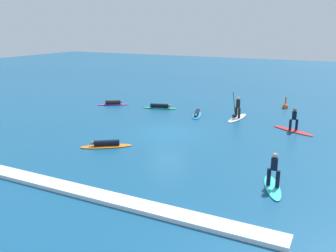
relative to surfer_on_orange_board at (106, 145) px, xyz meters
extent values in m
plane|color=navy|center=(2.04, 4.30, -0.15)|extent=(120.00, 120.00, 0.00)
ellipsoid|color=orange|center=(0.00, 0.00, -0.10)|extent=(2.97, 2.43, 0.09)
cylinder|color=black|center=(0.04, 0.03, 0.11)|extent=(1.44, 1.16, 0.34)
sphere|color=#A37556|center=(-0.68, -0.48, 0.13)|extent=(0.29, 0.29, 0.21)
ellipsoid|color=#33C6CC|center=(10.17, -1.37, -0.10)|extent=(1.54, 2.84, 0.09)
cylinder|color=black|center=(10.38, -1.42, 0.34)|extent=(0.23, 0.23, 0.79)
cylinder|color=black|center=(9.97, -1.33, 0.34)|extent=(0.23, 0.23, 0.79)
cylinder|color=black|center=(10.17, -1.37, 1.02)|extent=(0.38, 0.38, 0.57)
sphere|color=tan|center=(10.17, -1.37, 1.42)|extent=(0.28, 0.28, 0.22)
ellipsoid|color=red|center=(9.60, 8.62, -0.11)|extent=(3.18, 2.13, 0.08)
cylinder|color=black|center=(9.80, 8.74, 0.31)|extent=(0.24, 0.24, 0.76)
cylinder|color=black|center=(9.41, 8.51, 0.31)|extent=(0.24, 0.24, 0.76)
cylinder|color=black|center=(9.60, 8.62, 0.97)|extent=(0.42, 0.42, 0.56)
sphere|color=brown|center=(9.60, 8.62, 1.38)|extent=(0.35, 0.35, 0.25)
ellipsoid|color=#1E8CD1|center=(1.92, 9.79, -0.10)|extent=(1.41, 2.73, 0.09)
cylinder|color=black|center=(1.90, 9.84, 0.10)|extent=(0.74, 1.57, 0.32)
sphere|color=tan|center=(2.15, 8.99, 0.12)|extent=(0.26, 0.26, 0.21)
ellipsoid|color=#23B266|center=(-2.00, 10.76, -0.10)|extent=(3.09, 1.51, 0.09)
cylinder|color=black|center=(-2.04, 10.75, 0.12)|extent=(1.61, 0.78, 0.34)
sphere|color=#A37556|center=(-1.17, 11.01, 0.14)|extent=(0.32, 0.32, 0.26)
ellipsoid|color=white|center=(5.13, 10.38, -0.10)|extent=(1.05, 3.33, 0.09)
cylinder|color=black|center=(4.97, 10.49, 0.33)|extent=(0.21, 0.21, 0.78)
cylinder|color=black|center=(5.29, 10.26, 0.33)|extent=(0.21, 0.21, 0.78)
cylinder|color=black|center=(5.13, 10.38, 1.05)|extent=(0.34, 0.34, 0.65)
sphere|color=beige|center=(5.13, 10.38, 1.47)|extent=(0.22, 0.22, 0.20)
cylinder|color=black|center=(4.86, 10.25, 0.95)|extent=(0.32, 0.07, 2.00)
cube|color=black|center=(4.86, 10.25, 0.00)|extent=(0.20, 0.08, 0.32)
ellipsoid|color=purple|center=(-6.52, 10.17, -0.10)|extent=(2.80, 2.07, 0.09)
cylinder|color=black|center=(-6.57, 10.14, 0.12)|extent=(1.34, 1.03, 0.36)
sphere|color=#A37556|center=(-5.89, 10.56, 0.14)|extent=(0.31, 0.31, 0.23)
sphere|color=#E55119|center=(7.88, 15.87, -0.02)|extent=(0.52, 0.52, 0.52)
cylinder|color=#E55119|center=(7.88, 15.87, 0.36)|extent=(0.11, 0.11, 1.02)
cube|color=white|center=(2.04, -5.68, -0.06)|extent=(19.19, 0.90, 0.18)
camera|label=1|loc=(12.74, -17.04, 6.96)|focal=39.01mm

